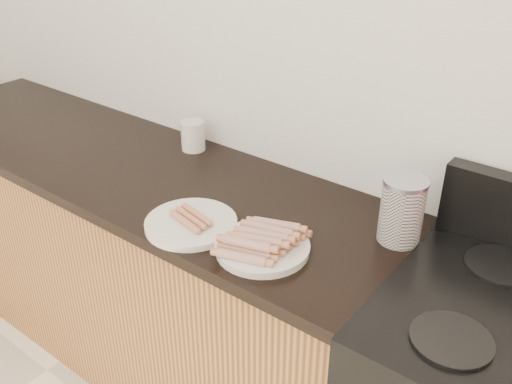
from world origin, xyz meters
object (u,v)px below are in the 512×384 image
Objects in this scene: mug at (193,136)px; main_plate at (262,248)px; canister at (402,210)px; side_plate at (191,224)px.

main_plate is at bearing -31.54° from mug.
canister is 1.73× the size of mug.
mug is at bearing 174.09° from canister.
side_plate is at bearing -47.66° from mug.
side_plate is at bearing -148.82° from canister.
mug reaches higher than side_plate.
main_plate is 2.33× the size of mug.
canister is at bearing 31.18° from side_plate.
canister is 0.87m from mug.
canister is at bearing -5.91° from mug.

